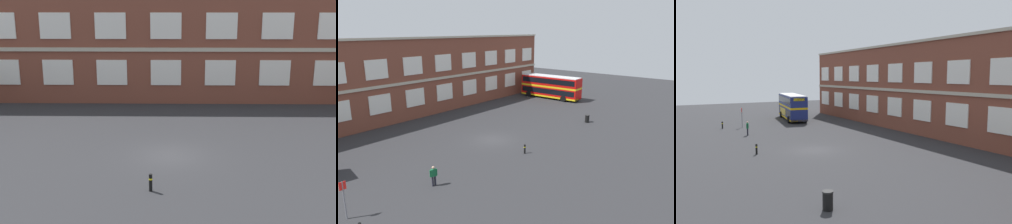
% 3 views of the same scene
% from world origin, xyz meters
% --- Properties ---
extents(ground_plane, '(120.00, 120.00, 0.00)m').
position_xyz_m(ground_plane, '(0.00, 2.00, 0.00)').
color(ground_plane, '#2B2B2D').
extents(brick_terminal_building, '(56.56, 8.19, 11.19)m').
position_xyz_m(brick_terminal_building, '(-0.54, 17.98, 5.45)').
color(brick_terminal_building, brown).
rests_on(brick_terminal_building, ground).
extents(double_decker_middle, '(3.19, 11.09, 4.07)m').
position_xyz_m(double_decker_middle, '(23.18, 7.02, 2.15)').
color(double_decker_middle, red).
rests_on(double_decker_middle, ground).
extents(waiting_passenger, '(0.64, 0.34, 1.70)m').
position_xyz_m(waiting_passenger, '(-11.01, -3.70, 0.93)').
color(waiting_passenger, black).
rests_on(waiting_passenger, ground).
extents(bus_stand_flag, '(0.44, 0.10, 2.70)m').
position_xyz_m(bus_stand_flag, '(-17.55, -2.96, 1.64)').
color(bus_stand_flag, slate).
rests_on(bus_stand_flag, ground).
extents(station_litter_bin, '(0.60, 0.60, 1.03)m').
position_xyz_m(station_litter_bin, '(13.26, -5.07, 0.52)').
color(station_litter_bin, black).
rests_on(station_litter_bin, ground).
extents(safety_bollard_west, '(0.19, 0.19, 0.95)m').
position_xyz_m(safety_bollard_west, '(-0.92, -5.21, 0.49)').
color(safety_bollard_west, black).
rests_on(safety_bollard_west, ground).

